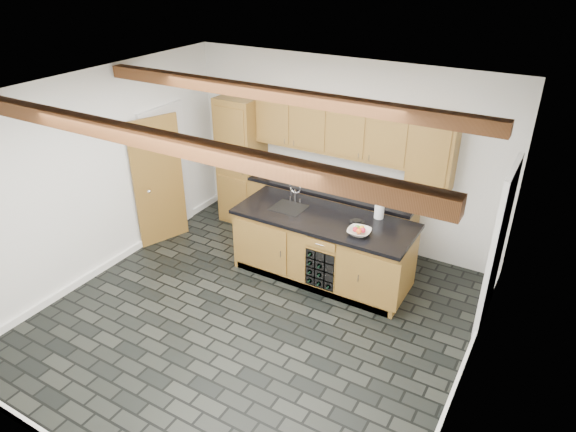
# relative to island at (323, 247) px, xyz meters

# --- Properties ---
(ground) EXTENTS (5.00, 5.00, 0.00)m
(ground) POSITION_rel_island_xyz_m (-0.31, -1.28, -0.46)
(ground) COLOR black
(ground) RESTS_ON ground
(room_shell) EXTENTS (5.01, 5.00, 5.00)m
(room_shell) POSITION_rel_island_xyz_m (-0.39, -0.75, 1.06)
(room_shell) COLOR white
(room_shell) RESTS_ON ground
(back_cabinetry) EXTENTS (3.65, 0.62, 2.20)m
(back_cabinetry) POSITION_rel_island_xyz_m (-0.68, 0.95, 0.52)
(back_cabinetry) COLOR olive
(back_cabinetry) RESTS_ON ground
(island) EXTENTS (2.48, 0.96, 0.93)m
(island) POSITION_rel_island_xyz_m (0.00, 0.00, 0.00)
(island) COLOR olive
(island) RESTS_ON ground
(faucet) EXTENTS (0.45, 0.40, 0.34)m
(faucet) POSITION_rel_island_xyz_m (-0.56, 0.05, 0.50)
(faucet) COLOR black
(faucet) RESTS_ON island
(kitchen_scale) EXTENTS (0.20, 0.16, 0.05)m
(kitchen_scale) POSITION_rel_island_xyz_m (0.44, 0.06, 0.49)
(kitchen_scale) COLOR black
(kitchen_scale) RESTS_ON island
(fruit_bowl) EXTENTS (0.32, 0.32, 0.07)m
(fruit_bowl) POSITION_rel_island_xyz_m (0.58, -0.19, 0.50)
(fruit_bowl) COLOR beige
(fruit_bowl) RESTS_ON island
(fruit_cluster) EXTENTS (0.16, 0.17, 0.07)m
(fruit_cluster) POSITION_rel_island_xyz_m (0.58, -0.18, 0.54)
(fruit_cluster) COLOR #B6182E
(fruit_cluster) RESTS_ON fruit_bowl
(paper_towel) EXTENTS (0.13, 0.13, 0.25)m
(paper_towel) POSITION_rel_island_xyz_m (0.63, 0.37, 0.59)
(paper_towel) COLOR white
(paper_towel) RESTS_ON island
(mug) EXTENTS (0.12, 0.12, 0.09)m
(mug) POSITION_rel_island_xyz_m (-1.61, 0.92, 0.51)
(mug) COLOR white
(mug) RESTS_ON back_cabinetry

